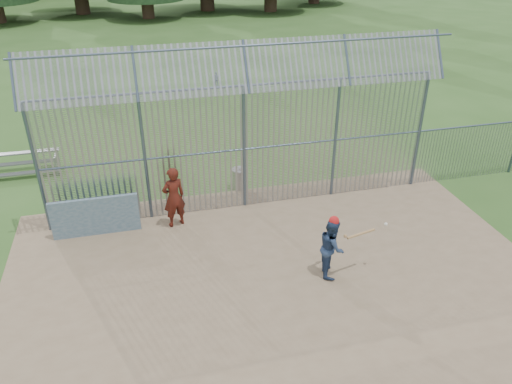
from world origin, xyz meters
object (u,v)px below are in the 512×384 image
object	(u,v)px
dugout_wall	(96,216)
onlooker	(174,197)
trash_can	(240,179)
bleacher	(16,165)
batter	(332,247)

from	to	relation	value
dugout_wall	onlooker	distance (m)	2.32
onlooker	trash_can	xyz separation A→B (m)	(2.40, 1.81, -0.60)
onlooker	bleacher	xyz separation A→B (m)	(-5.24, 4.80, -0.57)
dugout_wall	bleacher	xyz separation A→B (m)	(-2.94, 4.76, -0.21)
dugout_wall	batter	bearing A→B (deg)	-29.60
onlooker	bleacher	bearing A→B (deg)	-61.22
dugout_wall	trash_can	size ratio (longest dim) A/B	3.05
onlooker	bleacher	size ratio (longest dim) A/B	0.64
onlooker	dugout_wall	bearing A→B (deg)	-19.88
trash_can	batter	bearing A→B (deg)	-76.03
dugout_wall	bleacher	world-z (taller)	dugout_wall
batter	bleacher	distance (m)	12.09
onlooker	batter	bearing A→B (deg)	119.06
batter	bleacher	world-z (taller)	batter
dugout_wall	batter	world-z (taller)	batter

